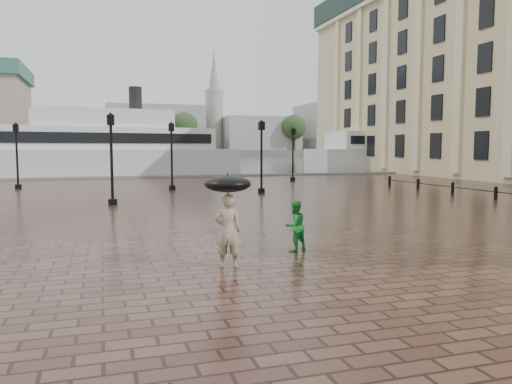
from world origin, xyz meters
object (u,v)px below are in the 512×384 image
(child_pedestrian, at_px, (295,226))
(ferry_near, at_px, (104,149))
(street_lamps, at_px, (179,155))
(ferry_far, at_px, (409,148))
(adult_pedestrian, at_px, (228,231))

(child_pedestrian, xyz_separation_m, ferry_near, (-4.76, 39.86, 2.02))
(street_lamps, height_order, ferry_far, ferry_far)
(child_pedestrian, xyz_separation_m, ferry_far, (33.89, 44.65, 2.02))
(street_lamps, bearing_deg, adult_pedestrian, -95.41)
(adult_pedestrian, height_order, child_pedestrian, adult_pedestrian)
(street_lamps, distance_m, child_pedestrian, 20.52)
(ferry_near, relative_size, ferry_far, 1.02)
(adult_pedestrian, xyz_separation_m, ferry_near, (-2.55, 41.18, 1.83))
(ferry_near, bearing_deg, child_pedestrian, -95.19)
(ferry_far, bearing_deg, adult_pedestrian, -130.31)
(street_lamps, distance_m, ferry_far, 41.77)
(adult_pedestrian, distance_m, ferry_near, 41.30)
(street_lamps, relative_size, adult_pedestrian, 12.22)
(ferry_near, bearing_deg, street_lamps, -88.65)
(child_pedestrian, distance_m, ferry_far, 56.09)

